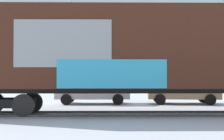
# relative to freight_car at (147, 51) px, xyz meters

# --- Properties ---
(ground_plane) EXTENTS (260.00, 260.00, 0.00)m
(ground_plane) POSITION_rel_freight_car_xyz_m (-0.48, 0.00, -2.71)
(ground_plane) COLOR silver
(track) EXTENTS (60.02, 3.58, 0.08)m
(track) POSITION_rel_freight_car_xyz_m (0.16, -0.00, -2.67)
(track) COLOR #4C4742
(track) RESTS_ON ground_plane
(freight_car) EXTENTS (16.91, 3.42, 4.68)m
(freight_car) POSITION_rel_freight_car_xyz_m (0.00, 0.00, 0.00)
(freight_car) COLOR #472316
(freight_car) RESTS_ON ground_plane
(flagpole) EXTENTS (1.38, 0.81, 9.45)m
(flagpole) POSITION_rel_freight_car_xyz_m (-3.95, 9.36, 3.30)
(flagpole) COLOR silver
(flagpole) RESTS_ON ground_plane
(hillside) EXTENTS (149.54, 30.09, 17.46)m
(hillside) POSITION_rel_freight_car_xyz_m (-0.56, 78.95, 3.78)
(hillside) COLOR silver
(hillside) RESTS_ON ground_plane
(parked_car_silver) EXTENTS (4.41, 2.06, 1.74)m
(parked_car_silver) POSITION_rel_freight_car_xyz_m (-2.52, 5.56, -1.84)
(parked_car_silver) COLOR #B7BABF
(parked_car_silver) RESTS_ON ground_plane
(parked_car_tan) EXTENTS (4.38, 2.39, 1.80)m
(parked_car_tan) POSITION_rel_freight_car_xyz_m (2.92, 5.29, -1.80)
(parked_car_tan) COLOR #9E8966
(parked_car_tan) RESTS_ON ground_plane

